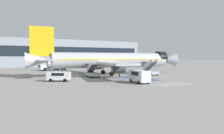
{
  "coord_description": "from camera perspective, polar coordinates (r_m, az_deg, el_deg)",
  "views": [
    {
      "loc": [
        -26.61,
        -49.89,
        4.65
      ],
      "look_at": [
        0.76,
        -1.52,
        2.09
      ],
      "focal_mm": 35.0,
      "sensor_mm": 36.0,
      "label": 1
    }
  ],
  "objects": [
    {
      "name": "service_van_0",
      "position": [
        42.72,
        -13.7,
        -2.19
      ],
      "size": [
        4.76,
        3.88,
        1.82
      ],
      "rotation": [
        0.0,
        0.0,
        1.07
      ],
      "color": "silver",
      "rests_on": "ground_plane"
    },
    {
      "name": "airliner",
      "position": [
        56.44,
        -0.47,
        1.82
      ],
      "size": [
        41.22,
        36.92,
        11.6
      ],
      "rotation": [
        0.0,
        0.0,
        -1.69
      ],
      "color": "#B7BCC4",
      "rests_on": "ground_plane"
    },
    {
      "name": "apron_walkway_bar_1",
      "position": [
        37.65,
        13.92,
        -4.53
      ],
      "size": [
        0.44,
        3.6,
        0.01
      ],
      "primitive_type": "cube",
      "color": "silver",
      "rests_on": "ground_plane"
    },
    {
      "name": "apron_walkway_bar_0",
      "position": [
        36.84,
        12.56,
        -4.67
      ],
      "size": [
        0.44,
        3.6,
        0.01
      ],
      "primitive_type": "cube",
      "color": "silver",
      "rests_on": "ground_plane"
    },
    {
      "name": "apron_walkway_bar_5",
      "position": [
        41.08,
        18.8,
        -4.0
      ],
      "size": [
        0.44,
        3.6,
        0.01
      ],
      "primitive_type": "cube",
      "color": "silver",
      "rests_on": "ground_plane"
    },
    {
      "name": "apron_leadline_yellow",
      "position": [
        56.9,
        0.21,
        -2.05
      ],
      "size": [
        74.64,
        8.89,
        0.01
      ],
      "primitive_type": "cube",
      "rotation": [
        0.0,
        0.0,
        -1.69
      ],
      "color": "gold",
      "rests_on": "ground_plane"
    },
    {
      "name": "boarding_stairs_forward",
      "position": [
        56.9,
        9.94,
        -1.06
      ],
      "size": [
        2.74,
        5.42,
        4.27
      ],
      "rotation": [
        0.0,
        0.0,
        -0.12
      ],
      "color": "#ADB2BA",
      "rests_on": "ground_plane"
    },
    {
      "name": "apron_walkway_bar_4",
      "position": [
        40.19,
        17.66,
        -4.13
      ],
      "size": [
        0.44,
        3.6,
        0.01
      ],
      "primitive_type": "cube",
      "color": "silver",
      "rests_on": "ground_plane"
    },
    {
      "name": "apron_walkway_bar_2",
      "position": [
        38.48,
        15.22,
        -4.39
      ],
      "size": [
        0.44,
        3.6,
        0.01
      ],
      "primitive_type": "cube",
      "color": "silver",
      "rests_on": "ground_plane"
    },
    {
      "name": "ground_crew_1",
      "position": [
        50.07,
        1.93,
        -1.62
      ],
      "size": [
        0.48,
        0.37,
        1.64
      ],
      "rotation": [
        0.0,
        0.0,
        3.5
      ],
      "color": "#191E38",
      "rests_on": "ground_plane"
    },
    {
      "name": "ground_crew_0",
      "position": [
        52.9,
        7.15,
        -1.35
      ],
      "size": [
        0.43,
        0.49,
        1.72
      ],
      "rotation": [
        0.0,
        0.0,
        0.99
      ],
      "color": "#2D2D33",
      "rests_on": "ground_plane"
    },
    {
      "name": "apron_stand_patch_blue",
      "position": [
        47.51,
        6.95,
        -3.0
      ],
      "size": [
        4.08,
        10.58,
        0.01
      ],
      "primitive_type": "cube",
      "color": "#2856A8",
      "rests_on": "ground_plane"
    },
    {
      "name": "apron_walkway_bar_3",
      "position": [
        39.33,
        16.46,
        -4.26
      ],
      "size": [
        0.44,
        3.6,
        0.01
      ],
      "primitive_type": "cube",
      "color": "silver",
      "rests_on": "ground_plane"
    },
    {
      "name": "traffic_cone_0",
      "position": [
        47.45,
        4.78,
        -2.69
      ],
      "size": [
        0.45,
        0.45,
        0.5
      ],
      "color": "orange",
      "rests_on": "ground_plane"
    },
    {
      "name": "terminal_building",
      "position": [
        111.62,
        -17.77,
        3.51
      ],
      "size": [
        105.44,
        12.1,
        13.19
      ],
      "color": "#89939E",
      "rests_on": "ground_plane"
    },
    {
      "name": "service_van_1",
      "position": [
        39.05,
        7.18,
        -2.23
      ],
      "size": [
        2.37,
        4.71,
        2.28
      ],
      "rotation": [
        0.0,
        0.0,
        6.18
      ],
      "color": "silver",
      "rests_on": "ground_plane"
    },
    {
      "name": "ground_plane",
      "position": [
        56.74,
        -1.42,
        -2.06
      ],
      "size": [
        600.0,
        600.0,
        0.0
      ],
      "primitive_type": "plane",
      "color": "gray"
    },
    {
      "name": "boarding_stairs_aft",
      "position": [
        50.22,
        -5.16,
        -1.56
      ],
      "size": [
        2.74,
        5.42,
        3.98
      ],
      "rotation": [
        0.0,
        0.0,
        -0.12
      ],
      "color": "#ADB2BA",
      "rests_on": "ground_plane"
    },
    {
      "name": "fuel_tanker",
      "position": [
        78.18,
        -14.87,
        0.44
      ],
      "size": [
        10.37,
        4.0,
        3.51
      ],
      "rotation": [
        0.0,
        0.0,
        1.73
      ],
      "color": "#38383D",
      "rests_on": "ground_plane"
    }
  ]
}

